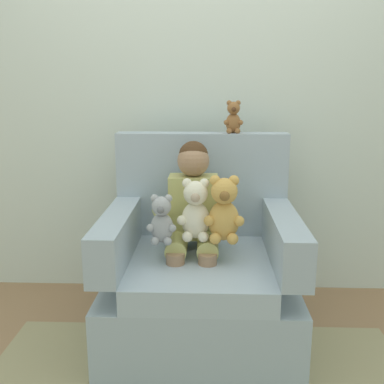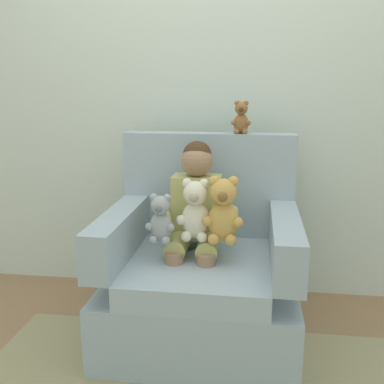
# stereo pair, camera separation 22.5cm
# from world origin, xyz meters

# --- Properties ---
(ground_plane) EXTENTS (8.00, 8.00, 0.00)m
(ground_plane) POSITION_xyz_m (0.00, 0.00, 0.00)
(ground_plane) COLOR #936D4C
(back_wall) EXTENTS (6.00, 0.10, 2.60)m
(back_wall) POSITION_xyz_m (0.00, 0.70, 1.30)
(back_wall) COLOR silver
(back_wall) RESTS_ON ground
(armchair) EXTENTS (0.99, 0.90, 1.07)m
(armchair) POSITION_xyz_m (0.00, 0.05, 0.34)
(armchair) COLOR #9EADBC
(armchair) RESTS_ON ground
(seated_child) EXTENTS (0.45, 0.39, 0.82)m
(seated_child) POSITION_xyz_m (-0.04, 0.07, 0.68)
(seated_child) COLOR tan
(seated_child) RESTS_ON armchair
(plush_honey) EXTENTS (0.20, 0.16, 0.33)m
(plush_honey) POSITION_xyz_m (0.12, -0.08, 0.73)
(plush_honey) COLOR gold
(plush_honey) RESTS_ON armchair
(plush_cream) EXTENTS (0.19, 0.15, 0.31)m
(plush_cream) POSITION_xyz_m (-0.02, -0.06, 0.72)
(plush_cream) COLOR silver
(plush_cream) RESTS_ON armchair
(plush_grey) EXTENTS (0.15, 0.12, 0.24)m
(plush_grey) POSITION_xyz_m (-0.19, -0.12, 0.69)
(plush_grey) COLOR #9E9EA3
(plush_grey) RESTS_ON armchair
(plush_brown_on_backrest) EXTENTS (0.11, 0.09, 0.19)m
(plush_brown_on_backrest) POSITION_xyz_m (0.18, 0.38, 1.15)
(plush_brown_on_backrest) COLOR brown
(plush_brown_on_backrest) RESTS_ON armchair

